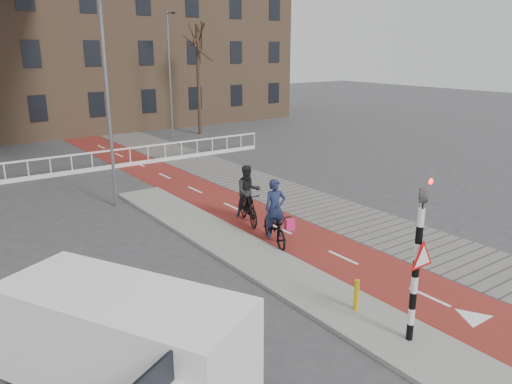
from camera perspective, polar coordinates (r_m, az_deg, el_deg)
ground at (r=12.93m, az=11.56°, el=-11.84°), size 120.00×120.00×0.00m
bike_lane at (r=21.13m, az=-5.68°, el=-0.36°), size 2.50×60.00×0.01m
sidewalk at (r=22.60m, az=0.46°, el=0.82°), size 3.00×60.00×0.01m
curb_island at (r=15.22m, az=-1.41°, el=-6.80°), size 1.80×16.00×0.12m
traffic_signal at (r=10.52m, az=18.02°, el=-7.10°), size 0.80×0.80×3.68m
bollard at (r=12.02m, az=11.41°, el=-11.46°), size 0.12×0.12×0.75m
cyclist_near at (r=15.73m, az=2.19°, el=-3.49°), size 1.34×2.14×2.09m
cyclist_far at (r=17.47m, az=-0.90°, el=-0.87°), size 1.13×2.04×2.09m
van at (r=9.46m, az=-14.80°, el=-16.12°), size 3.77×4.90×1.97m
railing at (r=25.48m, az=-26.73°, el=1.54°), size 28.00×0.10×0.99m
tree_right at (r=35.85m, az=-6.58°, el=12.53°), size 0.24×0.24×7.51m
streetlight_near at (r=19.55m, az=-16.53°, el=9.30°), size 0.12×0.12×7.75m
streetlight_right at (r=34.42m, az=-9.80°, el=12.84°), size 0.12×0.12×8.21m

